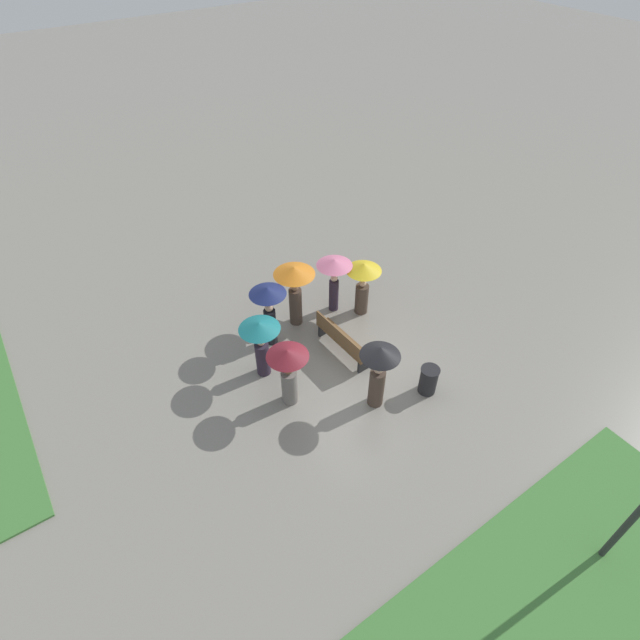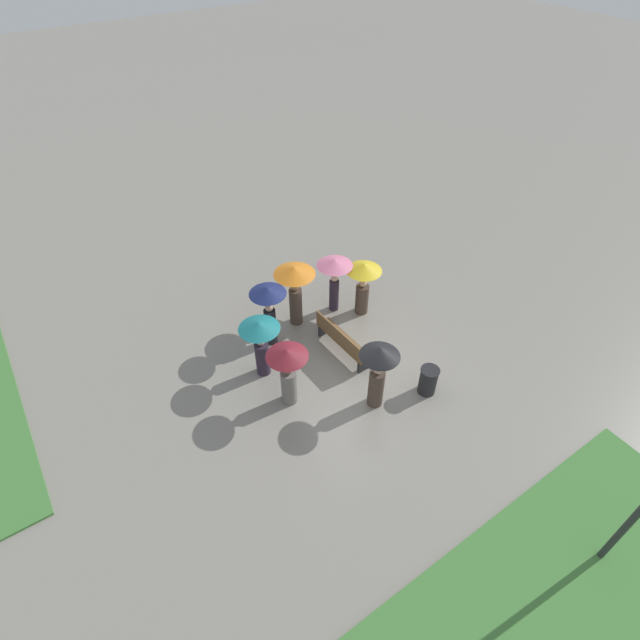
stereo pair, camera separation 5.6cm
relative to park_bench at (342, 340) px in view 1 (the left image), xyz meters
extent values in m
plane|color=gray|center=(-1.04, 0.22, -0.48)|extent=(90.00, 90.00, 0.00)
cube|color=brown|center=(0.00, -0.07, -0.05)|extent=(1.95, 0.50, 0.05)
cube|color=brown|center=(0.00, 0.11, 0.20)|extent=(1.93, 0.13, 0.45)
cube|color=#232326|center=(-0.86, -0.11, -0.28)|extent=(0.10, 0.38, 0.40)
cube|color=#232326|center=(0.87, -0.04, -0.28)|extent=(0.10, 0.38, 0.40)
cylinder|color=#232326|center=(-2.33, -1.00, -0.09)|extent=(0.45, 0.45, 0.77)
cylinder|color=black|center=(-2.33, -1.00, 0.31)|extent=(0.48, 0.48, 0.03)
cylinder|color=#47382D|center=(1.76, 0.36, 0.12)|extent=(0.41, 0.41, 1.20)
sphere|color=#997051|center=(1.76, 0.36, 0.82)|extent=(0.20, 0.20, 0.20)
cylinder|color=#4C4C4F|center=(1.76, 0.36, 1.10)|extent=(0.02, 0.02, 0.35)
cone|color=orange|center=(1.76, 0.36, 1.39)|extent=(1.16, 1.16, 0.23)
cylinder|color=#47382D|center=(1.06, -1.51, 0.01)|extent=(0.46, 0.46, 0.96)
sphere|color=tan|center=(1.06, -1.51, 0.59)|extent=(0.21, 0.21, 0.21)
cylinder|color=#4C4C4F|center=(1.06, -1.51, 0.87)|extent=(0.02, 0.02, 0.35)
cone|color=gold|center=(1.06, -1.51, 1.16)|extent=(1.03, 1.03, 0.23)
cylinder|color=black|center=(1.44, 1.37, 0.10)|extent=(0.45, 0.45, 1.16)
sphere|color=tan|center=(1.44, 1.37, 0.80)|extent=(0.23, 0.23, 0.23)
cylinder|color=#4C4C4F|center=(1.44, 1.37, 1.09)|extent=(0.02, 0.02, 0.35)
cone|color=navy|center=(1.44, 1.37, 1.36)|extent=(0.99, 0.99, 0.20)
cylinder|color=#2D2333|center=(1.62, -0.89, 0.05)|extent=(0.39, 0.39, 1.06)
sphere|color=beige|center=(1.62, -0.89, 0.69)|extent=(0.21, 0.21, 0.21)
cylinder|color=#4C4C4F|center=(1.62, -0.89, 0.96)|extent=(0.02, 0.02, 0.35)
cone|color=pink|center=(1.62, -0.89, 1.24)|extent=(1.04, 1.04, 0.19)
cylinder|color=slate|center=(-0.63, 2.04, 0.03)|extent=(0.43, 0.43, 1.01)
sphere|color=brown|center=(-0.63, 2.04, 0.65)|extent=(0.23, 0.23, 0.23)
cylinder|color=#4C4C4F|center=(-0.63, 2.04, 0.94)|extent=(0.02, 0.02, 0.35)
cone|color=maroon|center=(-0.63, 2.04, 1.21)|extent=(1.01, 1.01, 0.19)
cylinder|color=#47382D|center=(-1.89, 0.33, 0.08)|extent=(0.46, 0.46, 1.12)
sphere|color=tan|center=(-1.89, 0.33, 0.75)|extent=(0.22, 0.22, 0.22)
cylinder|color=#4C4C4F|center=(-1.89, 0.33, 1.04)|extent=(0.02, 0.02, 0.35)
cone|color=black|center=(-1.89, 0.33, 1.35)|extent=(0.96, 0.96, 0.26)
cylinder|color=#2D2333|center=(0.57, 2.12, 0.03)|extent=(0.38, 0.38, 1.02)
sphere|color=tan|center=(0.57, 2.12, 0.64)|extent=(0.20, 0.20, 0.20)
cylinder|color=#4C4C4F|center=(0.57, 2.12, 0.92)|extent=(0.02, 0.02, 0.35)
cone|color=#197075|center=(0.57, 2.12, 1.19)|extent=(1.04, 1.04, 0.19)
camera|label=1|loc=(-7.60, 5.89, 9.48)|focal=28.00mm
camera|label=2|loc=(-7.63, 5.84, 9.48)|focal=28.00mm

